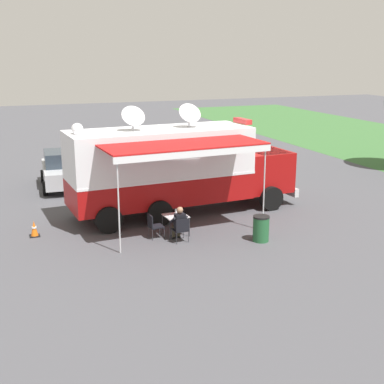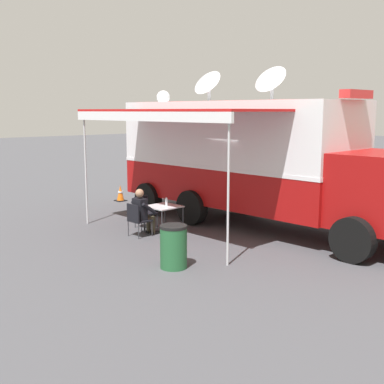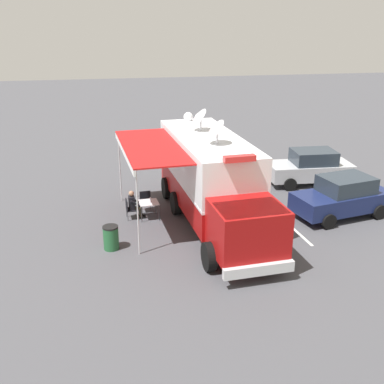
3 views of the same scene
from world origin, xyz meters
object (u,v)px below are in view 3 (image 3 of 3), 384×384
(command_truck, at_px, (212,178))
(car_far_corner, at_px, (310,167))
(car_behind_truck, at_px, (343,197))
(folding_table, at_px, (149,203))
(traffic_cone, at_px, (170,175))
(folding_chair_beside_table, at_px, (146,200))
(water_bottle, at_px, (150,200))
(seated_responder, at_px, (134,204))
(trash_bin, at_px, (111,238))
(folding_chair_at_table, at_px, (130,207))

(command_truck, height_order, car_far_corner, command_truck)
(car_behind_truck, xyz_separation_m, car_far_corner, (-0.43, -4.19, 0.00))
(folding_table, bearing_deg, command_truck, 158.99)
(traffic_cone, xyz_separation_m, car_far_corner, (-6.95, 1.90, 0.60))
(folding_chair_beside_table, xyz_separation_m, traffic_cone, (-1.68, -3.94, -0.23))
(folding_chair_beside_table, relative_size, car_behind_truck, 0.19)
(folding_table, xyz_separation_m, water_bottle, (-0.07, 0.04, 0.16))
(car_far_corner, bearing_deg, folding_table, 18.59)
(seated_responder, distance_m, car_behind_truck, 8.88)
(folding_chair_beside_table, distance_m, traffic_cone, 4.29)
(trash_bin, distance_m, car_far_corner, 11.60)
(folding_chair_at_table, relative_size, traffic_cone, 1.50)
(command_truck, distance_m, folding_chair_at_table, 3.74)
(folding_chair_beside_table, bearing_deg, water_bottle, 98.07)
(car_far_corner, bearing_deg, car_behind_truck, 84.19)
(command_truck, relative_size, traffic_cone, 16.61)
(folding_table, distance_m, folding_chair_at_table, 0.82)
(folding_chair_beside_table, relative_size, traffic_cone, 1.50)
(folding_chair_at_table, height_order, trash_bin, trash_bin)
(trash_bin, bearing_deg, car_behind_truck, -172.68)
(command_truck, xyz_separation_m, trash_bin, (4.15, 1.60, -1.49))
(folding_chair_at_table, height_order, traffic_cone, folding_chair_at_table)
(trash_bin, height_order, traffic_cone, trash_bin)
(command_truck, bearing_deg, car_behind_truck, 176.53)
(folding_table, relative_size, folding_chair_beside_table, 0.98)
(seated_responder, bearing_deg, car_far_corner, -163.08)
(trash_bin, bearing_deg, folding_table, -122.87)
(traffic_cone, bearing_deg, seated_responder, 64.49)
(water_bottle, bearing_deg, folding_table, -27.65)
(command_truck, relative_size, seated_responder, 7.71)
(trash_bin, xyz_separation_m, traffic_cone, (-3.29, -7.35, -0.18))
(command_truck, height_order, seated_responder, command_truck)
(seated_responder, bearing_deg, folding_table, 171.67)
(car_behind_truck, bearing_deg, car_far_corner, -95.81)
(folding_table, relative_size, folding_chair_at_table, 0.98)
(water_bottle, distance_m, folding_chair_at_table, 0.94)
(command_truck, height_order, trash_bin, command_truck)
(command_truck, height_order, folding_table, command_truck)
(command_truck, distance_m, folding_table, 2.96)
(folding_chair_at_table, height_order, car_behind_truck, car_behind_truck)
(folding_chair_beside_table, bearing_deg, command_truck, 144.63)
(command_truck, distance_m, water_bottle, 2.82)
(command_truck, relative_size, trash_bin, 10.59)
(water_bottle, xyz_separation_m, seated_responder, (0.69, -0.13, -0.18))
(folding_table, bearing_deg, car_far_corner, -161.41)
(folding_chair_beside_table, height_order, car_behind_truck, car_behind_truck)
(seated_responder, relative_size, car_behind_truck, 0.28)
(folding_chair_at_table, distance_m, folding_chair_beside_table, 1.08)
(trash_bin, bearing_deg, water_bottle, -124.44)
(trash_bin, height_order, car_far_corner, car_far_corner)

